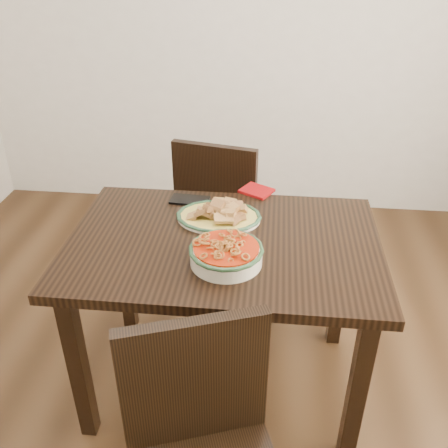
# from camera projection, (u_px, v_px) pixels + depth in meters

# --- Properties ---
(floor) EXTENTS (3.50, 3.50, 0.00)m
(floor) POSITION_uv_depth(u_px,v_px,m) (205.00, 384.00, 2.24)
(floor) COLOR #321F0F
(floor) RESTS_ON ground
(wall_back) EXTENTS (3.50, 0.10, 2.60)m
(wall_back) POSITION_uv_depth(u_px,v_px,m) (240.00, 15.00, 3.07)
(wall_back) COLOR silver
(wall_back) RESTS_ON ground
(dining_table) EXTENTS (1.18, 0.78, 0.75)m
(dining_table) POSITION_uv_depth(u_px,v_px,m) (223.00, 262.00, 1.93)
(dining_table) COLOR black
(dining_table) RESTS_ON ground
(chair_far) EXTENTS (0.50, 0.50, 0.89)m
(chair_far) POSITION_uv_depth(u_px,v_px,m) (221.00, 208.00, 2.61)
(chair_far) COLOR black
(chair_far) RESTS_ON ground
(fish_plate) EXTENTS (0.34, 0.26, 0.11)m
(fish_plate) POSITION_uv_depth(u_px,v_px,m) (219.00, 210.00, 1.99)
(fish_plate) COLOR white
(fish_plate) RESTS_ON dining_table
(noodle_bowl) EXTENTS (0.26, 0.26, 0.08)m
(noodle_bowl) POSITION_uv_depth(u_px,v_px,m) (226.00, 252.00, 1.73)
(noodle_bowl) COLOR beige
(noodle_bowl) RESTS_ON dining_table
(smartphone) EXTENTS (0.17, 0.10, 0.01)m
(smartphone) POSITION_uv_depth(u_px,v_px,m) (190.00, 200.00, 2.14)
(smartphone) COLOR black
(smartphone) RESTS_ON dining_table
(napkin) EXTENTS (0.17, 0.16, 0.01)m
(napkin) POSITION_uv_depth(u_px,v_px,m) (257.00, 191.00, 2.22)
(napkin) COLOR #9B0B0C
(napkin) RESTS_ON dining_table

